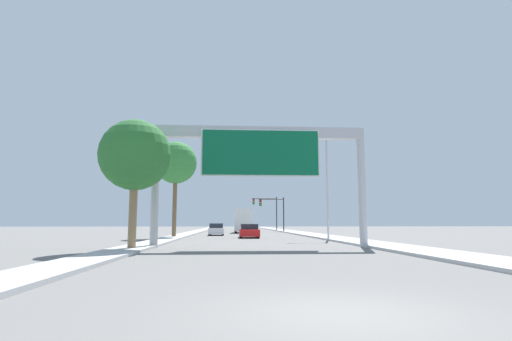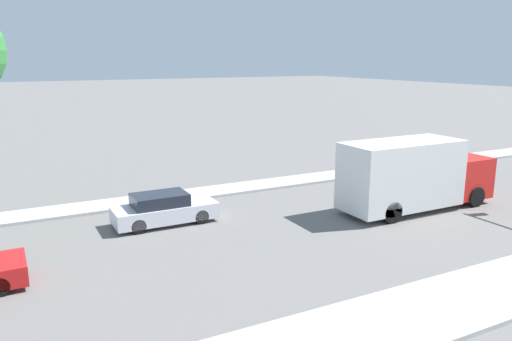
{
  "view_description": "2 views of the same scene",
  "coord_description": "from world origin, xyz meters",
  "views": [
    {
      "loc": [
        -1.83,
        -6.67,
        1.49
      ],
      "look_at": [
        0.0,
        22.3,
        5.29
      ],
      "focal_mm": 28.0,
      "sensor_mm": 36.0,
      "label": 1
    },
    {
      "loc": [
        17.11,
        35.1,
        7.24
      ],
      "look_at": [
        -1.79,
        44.96,
        2.38
      ],
      "focal_mm": 35.0,
      "sensor_mm": 36.0,
      "label": 2
    }
  ],
  "objects": [
    {
      "name": "ground_plane",
      "position": [
        0.0,
        0.0,
        0.0
      ],
      "size": [
        300.0,
        300.0,
        0.0
      ],
      "primitive_type": "plane",
      "color": "slate"
    },
    {
      "name": "sidewalk_right",
      "position": [
        7.75,
        60.0,
        0.07
      ],
      "size": [
        3.0,
        120.0,
        0.15
      ],
      "color": "#AFAFAF",
      "rests_on": "ground"
    },
    {
      "name": "median_strip_left",
      "position": [
        -7.25,
        60.0,
        0.07
      ],
      "size": [
        2.0,
        120.0,
        0.15
      ],
      "color": "#AFAFAF",
      "rests_on": "ground"
    },
    {
      "name": "sign_gantry",
      "position": [
        0.0,
        17.88,
        5.8
      ],
      "size": [
        13.38,
        0.73,
        7.49
      ],
      "color": "#B2B2B7",
      "rests_on": "ground"
    },
    {
      "name": "car_near_center",
      "position": [
        0.0,
        64.92,
        0.72
      ],
      "size": [
        1.79,
        4.55,
        1.53
      ],
      "color": "black",
      "rests_on": "ground"
    },
    {
      "name": "car_mid_left",
      "position": [
        -3.5,
        41.25,
        0.66
      ],
      "size": [
        1.74,
        4.54,
        1.4
      ],
      "color": "silver",
      "rests_on": "ground"
    },
    {
      "name": "car_far_center",
      "position": [
        0.0,
        33.17,
        0.65
      ],
      "size": [
        1.88,
        4.49,
        1.36
      ],
      "color": "red",
      "rests_on": "ground"
    },
    {
      "name": "truck_box_primary",
      "position": [
        0.0,
        52.52,
        1.73
      ],
      "size": [
        2.46,
        8.16,
        3.42
      ],
      "color": "red",
      "rests_on": "ground"
    },
    {
      "name": "traffic_light_near_intersection",
      "position": [
        5.35,
        58.0,
        3.77
      ],
      "size": [
        4.21,
        0.32,
        5.57
      ],
      "color": "#2D2D30",
      "rests_on": "ground"
    },
    {
      "name": "traffic_light_mid_block",
      "position": [
        5.23,
        68.0,
        4.26
      ],
      "size": [
        4.8,
        0.32,
        6.27
      ],
      "color": "#2D2D30",
      "rests_on": "ground"
    },
    {
      "name": "palm_tree_foreground",
      "position": [
        -7.14,
        15.46,
        5.17
      ],
      "size": [
        3.93,
        3.93,
        7.17
      ],
      "color": "#8C704C",
      "rests_on": "ground"
    },
    {
      "name": "palm_tree_background",
      "position": [
        -7.43,
        33.66,
        7.45
      ],
      "size": [
        4.26,
        4.26,
        9.64
      ],
      "color": "brown",
      "rests_on": "ground"
    },
    {
      "name": "street_lamp_right",
      "position": [
        6.49,
        28.71,
        5.46
      ],
      "size": [
        2.94,
        0.28,
        9.24
      ],
      "color": "#B2B2B7",
      "rests_on": "ground"
    }
  ]
}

